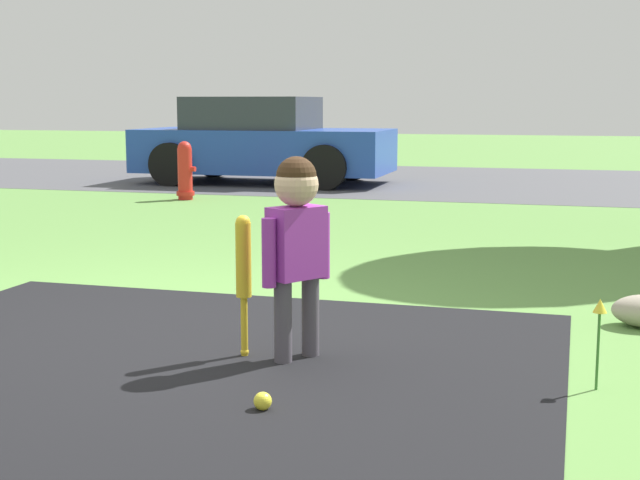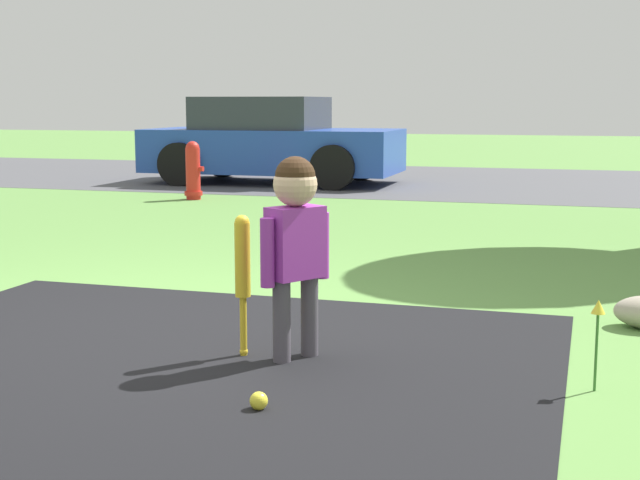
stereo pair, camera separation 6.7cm
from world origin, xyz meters
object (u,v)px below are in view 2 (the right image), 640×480
(child, at_px, (295,229))
(baseball_bat, at_px, (243,265))
(parked_car, at_px, (271,142))
(sports_ball, at_px, (259,401))
(fire_hydrant, at_px, (193,171))

(child, height_order, baseball_bat, child)
(parked_car, bearing_deg, child, -69.78)
(sports_ball, bearing_deg, parked_car, 109.84)
(child, distance_m, parked_car, 9.49)
(child, bearing_deg, parked_car, 53.62)
(sports_ball, bearing_deg, baseball_bat, 116.26)
(baseball_bat, distance_m, parked_car, 9.43)
(child, bearing_deg, sports_ball, -140.53)
(child, xyz_separation_m, parked_car, (-3.38, 8.87, -0.02))
(baseball_bat, xyz_separation_m, sports_ball, (0.35, -0.71, -0.41))
(child, relative_size, sports_ball, 13.07)
(parked_car, bearing_deg, sports_ball, -70.79)
(child, height_order, parked_car, parked_car)
(sports_ball, relative_size, fire_hydrant, 0.10)
(fire_hydrant, bearing_deg, baseball_bat, -63.08)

